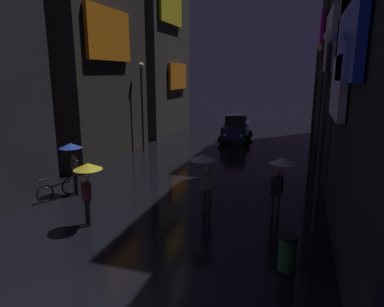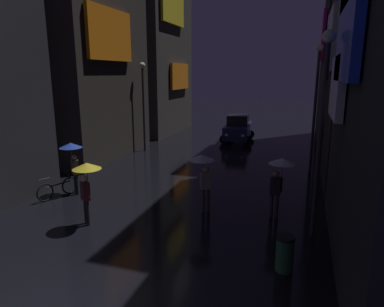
{
  "view_description": "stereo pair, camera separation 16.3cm",
  "coord_description": "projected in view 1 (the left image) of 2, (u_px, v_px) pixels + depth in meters",
  "views": [
    {
      "loc": [
        4.35,
        -4.69,
        4.85
      ],
      "look_at": [
        0.0,
        9.12,
        1.44
      ],
      "focal_mm": 32.0,
      "sensor_mm": 36.0,
      "label": 1
    },
    {
      "loc": [
        4.5,
        -4.64,
        4.85
      ],
      "look_at": [
        0.0,
        9.12,
        1.44
      ],
      "focal_mm": 32.0,
      "sensor_mm": 36.0,
      "label": 2
    }
  ],
  "objects": [
    {
      "name": "pedestrian_midstreet_left_clear",
      "position": [
        281.0,
        171.0,
        11.4
      ],
      "size": [
        0.9,
        0.9,
        2.12
      ],
      "color": "#2D2D38",
      "rests_on": "ground"
    },
    {
      "name": "building_left_far",
      "position": [
        151.0,
        20.0,
        27.19
      ],
      "size": [
        4.25,
        7.79,
        17.92
      ],
      "color": "#33302D",
      "rests_on": "ground"
    },
    {
      "name": "pedestrian_midstreet_centre_clear",
      "position": [
        204.0,
        167.0,
        11.88
      ],
      "size": [
        0.9,
        0.9,
        2.12
      ],
      "color": "#38332D",
      "rests_on": "ground"
    },
    {
      "name": "pedestrian_far_right_yellow",
      "position": [
        87.0,
        177.0,
        10.76
      ],
      "size": [
        0.9,
        0.9,
        2.12
      ],
      "color": "black",
      "rests_on": "ground"
    },
    {
      "name": "bicycle_parked_at_storefront",
      "position": [
        58.0,
        188.0,
        13.55
      ],
      "size": [
        0.59,
        1.76,
        0.96
      ],
      "color": "black",
      "rests_on": "ground"
    },
    {
      "name": "streetlamp_right_near",
      "position": [
        324.0,
        115.0,
        9.67
      ],
      "size": [
        0.36,
        0.36,
        5.99
      ],
      "color": "#2D2D33",
      "rests_on": "ground"
    },
    {
      "name": "streetlamp_left_far",
      "position": [
        142.0,
        97.0,
        21.07
      ],
      "size": [
        0.36,
        0.36,
        5.49
      ],
      "color": "#2D2D33",
      "rests_on": "ground"
    },
    {
      "name": "pedestrian_foreground_left_blue",
      "position": [
        72.0,
        154.0,
        13.73
      ],
      "size": [
        0.9,
        0.9,
        2.12
      ],
      "color": "black",
      "rests_on": "ground"
    },
    {
      "name": "trash_bin",
      "position": [
        287.0,
        253.0,
        8.55
      ],
      "size": [
        0.46,
        0.46,
        0.93
      ],
      "color": "#265933",
      "rests_on": "ground"
    },
    {
      "name": "car_distant",
      "position": [
        236.0,
        128.0,
        24.96
      ],
      "size": [
        2.46,
        4.25,
        1.92
      ],
      "color": "navy",
      "rests_on": "ground"
    },
    {
      "name": "streetlamp_right_far",
      "position": [
        315.0,
        95.0,
        16.54
      ],
      "size": [
        0.36,
        0.36,
        6.19
      ],
      "color": "#2D2D33",
      "rests_on": "ground"
    }
  ]
}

